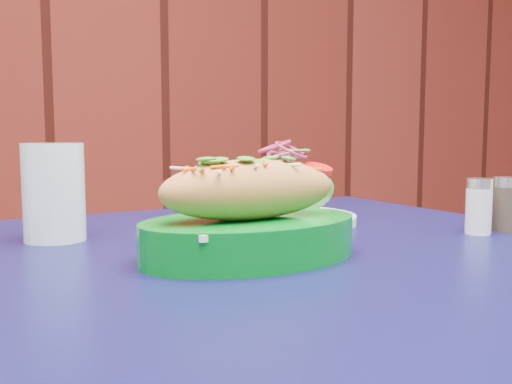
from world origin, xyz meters
name	(u,v)px	position (x,y,z in m)	size (l,w,h in m)	color
cafe_table	(282,340)	(-0.33, 1.47, 0.66)	(0.85, 0.85, 0.75)	black
banh_mi_basket	(251,217)	(-0.36, 1.48, 0.79)	(0.24, 0.17, 0.11)	#006F18
salad_plate	(285,194)	(-0.22, 1.66, 0.79)	(0.20, 0.20, 0.11)	white
water_glass	(54,192)	(-0.52, 1.66, 0.81)	(0.07, 0.07, 0.11)	silver
salt_shaker	(479,206)	(-0.05, 1.48, 0.78)	(0.03, 0.03, 0.07)	white
pepper_shaker	(505,204)	(-0.01, 1.48, 0.78)	(0.03, 0.03, 0.07)	#3F3326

